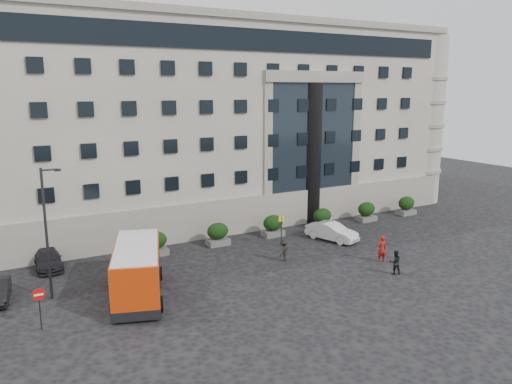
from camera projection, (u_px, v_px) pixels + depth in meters
ground at (250, 279)px, 33.23m from camera, size 120.00×120.00×0.00m
civic_building at (202, 122)px, 53.11m from camera, size 44.00×24.00×18.00m
entrance_column at (311, 154)px, 46.41m from camera, size 1.80×1.80×13.00m
hedge_a at (155, 243)px, 37.84m from camera, size 1.80×1.26×1.84m
hedge_b at (218, 234)px, 40.30m from camera, size 1.80×1.26×1.84m
hedge_c at (273, 226)px, 42.75m from camera, size 1.80×1.26×1.84m
hedge_d at (322, 218)px, 45.21m from camera, size 1.80×1.26×1.84m
hedge_e at (366, 211)px, 47.67m from camera, size 1.80×1.26×1.84m
hedge_f at (406, 205)px, 50.12m from camera, size 1.80×1.26×1.84m
street_lamp at (47, 229)px, 29.28m from camera, size 1.16×0.18×8.00m
bus_stop_sign at (281, 226)px, 39.76m from camera, size 0.50×0.08×2.52m
no_entry_sign at (39, 301)px, 25.86m from camera, size 0.64×0.16×2.32m
minibus at (137, 269)px, 30.13m from camera, size 4.87×8.12×3.20m
red_truck at (32, 231)px, 39.14m from camera, size 2.72×5.48×2.90m
parked_car_c at (48, 259)px, 35.24m from camera, size 1.86×4.36×1.25m
parked_car_d at (27, 243)px, 38.76m from camera, size 2.45×4.81×1.30m
white_taxi at (332, 232)px, 41.61m from camera, size 2.97×4.78×1.49m
pedestrian_a at (382, 249)px, 36.36m from camera, size 0.79×0.58×1.98m
pedestrian_b at (395, 262)px, 33.97m from camera, size 1.02×0.93×1.69m
pedestrian_c at (284, 250)px, 36.59m from camera, size 1.19×1.05×1.60m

